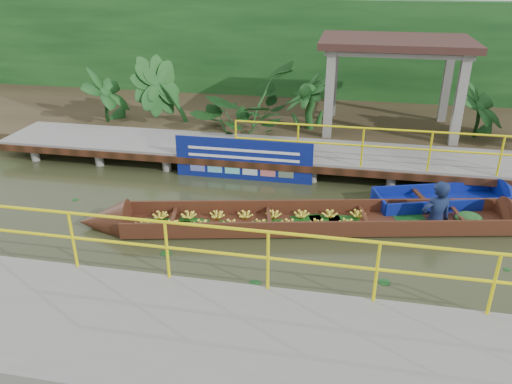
# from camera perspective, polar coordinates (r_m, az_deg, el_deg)

# --- Properties ---
(ground) EXTENTS (80.00, 80.00, 0.00)m
(ground) POSITION_cam_1_polar(r_m,az_deg,el_deg) (10.87, -0.12, -3.99)
(ground) COLOR #2A3118
(ground) RESTS_ON ground
(land_strip) EXTENTS (30.00, 8.00, 0.45)m
(land_strip) POSITION_cam_1_polar(r_m,az_deg,el_deg) (17.67, 4.62, 8.29)
(land_strip) COLOR #312618
(land_strip) RESTS_ON ground
(far_dock) EXTENTS (16.00, 2.06, 1.66)m
(far_dock) POSITION_cam_1_polar(r_m,az_deg,el_deg) (13.75, 2.72, 4.55)
(far_dock) COLOR gray
(far_dock) RESTS_ON ground
(near_dock) EXTENTS (18.00, 2.40, 1.73)m
(near_dock) POSITION_cam_1_polar(r_m,az_deg,el_deg) (7.18, 1.33, -18.66)
(near_dock) COLOR gray
(near_dock) RESTS_ON ground
(pavilion) EXTENTS (4.40, 3.00, 3.00)m
(pavilion) POSITION_cam_1_polar(r_m,az_deg,el_deg) (15.87, 15.62, 15.20)
(pavilion) COLOR gray
(pavilion) RESTS_ON ground
(foliage_backdrop) EXTENTS (30.00, 0.80, 4.00)m
(foliage_backdrop) POSITION_cam_1_polar(r_m,az_deg,el_deg) (19.69, 5.69, 15.28)
(foliage_backdrop) COLOR #133C16
(foliage_backdrop) RESTS_ON ground
(vendor_boat) EXTENTS (10.23, 3.10, 2.35)m
(vendor_boat) POSITION_cam_1_polar(r_m,az_deg,el_deg) (10.90, 8.91, -2.57)
(vendor_boat) COLOR #3C1E10
(vendor_boat) RESTS_ON ground
(moored_blue_boat) EXTENTS (3.73, 1.99, 0.87)m
(moored_blue_boat) POSITION_cam_1_polar(r_m,az_deg,el_deg) (12.87, 23.93, -0.70)
(moored_blue_boat) COLOR navy
(moored_blue_boat) RESTS_ON ground
(blue_banner) EXTENTS (3.62, 0.04, 1.13)m
(blue_banner) POSITION_cam_1_polar(r_m,az_deg,el_deg) (12.98, -1.48, 3.69)
(blue_banner) COLOR navy
(blue_banner) RESTS_ON ground
(tropical_plants) EXTENTS (14.51, 1.51, 1.88)m
(tropical_plants) POSITION_cam_1_polar(r_m,az_deg,el_deg) (15.21, 4.95, 10.11)
(tropical_plants) COLOR #133C16
(tropical_plants) RESTS_ON ground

